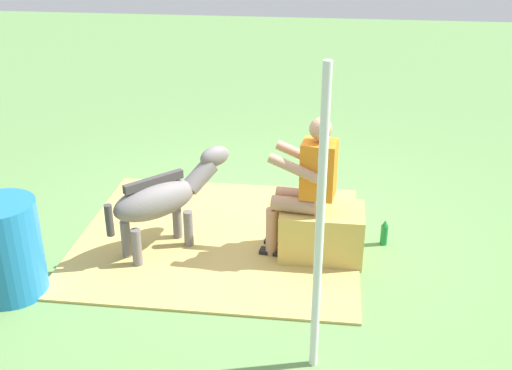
{
  "coord_description": "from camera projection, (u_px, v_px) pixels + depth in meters",
  "views": [
    {
      "loc": [
        -0.78,
        5.58,
        3.12
      ],
      "look_at": [
        -0.1,
        0.11,
        0.55
      ],
      "focal_mm": 44.1,
      "sensor_mm": 36.0,
      "label": 1
    }
  ],
  "objects": [
    {
      "name": "ground_plane",
      "position": [
        247.0,
        229.0,
        6.42
      ],
      "size": [
        24.0,
        24.0,
        0.0
      ],
      "primitive_type": "plane",
      "color": "#608C4C"
    },
    {
      "name": "hay_patch",
      "position": [
        219.0,
        237.0,
        6.24
      ],
      "size": [
        2.74,
        2.47,
        0.02
      ],
      "primitive_type": "cube",
      "color": "tan",
      "rests_on": "ground"
    },
    {
      "name": "hay_bale",
      "position": [
        321.0,
        233.0,
        5.84
      ],
      "size": [
        0.77,
        0.49,
        0.49
      ],
      "primitive_type": "cube",
      "color": "tan",
      "rests_on": "ground"
    },
    {
      "name": "person_seated",
      "position": [
        305.0,
        181.0,
        5.65
      ],
      "size": [
        0.69,
        0.47,
        1.37
      ],
      "color": "tan",
      "rests_on": "ground"
    },
    {
      "name": "pony_standing",
      "position": [
        164.0,
        198.0,
        5.82
      ],
      "size": [
        1.05,
        1.07,
        0.91
      ],
      "color": "slate",
      "rests_on": "ground"
    },
    {
      "name": "soda_bottle",
      "position": [
        384.0,
        233.0,
        6.09
      ],
      "size": [
        0.07,
        0.07,
        0.26
      ],
      "color": "#197233",
      "rests_on": "ground"
    },
    {
      "name": "water_barrel",
      "position": [
        6.0,
        249.0,
        5.24
      ],
      "size": [
        0.59,
        0.59,
        0.85
      ],
      "primitive_type": "cylinder",
      "color": "#1E72B2",
      "rests_on": "ground"
    },
    {
      "name": "tent_pole_left",
      "position": [
        320.0,
        229.0,
        4.11
      ],
      "size": [
        0.06,
        0.06,
        2.24
      ],
      "primitive_type": "cylinder",
      "color": "silver",
      "rests_on": "ground"
    }
  ]
}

